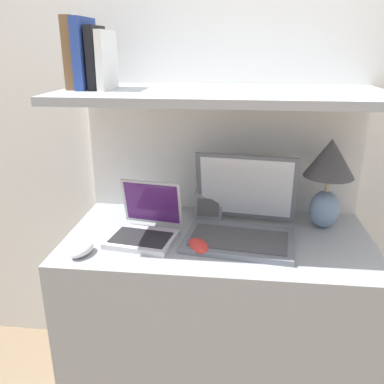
{
  "coord_description": "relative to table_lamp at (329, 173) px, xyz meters",
  "views": [
    {
      "loc": [
        0.05,
        -1.07,
        1.42
      ],
      "look_at": [
        -0.1,
        0.28,
        0.92
      ],
      "focal_mm": 38.0,
      "sensor_mm": 36.0,
      "label": 1
    }
  ],
  "objects": [
    {
      "name": "second_mouse",
      "position": [
        -0.85,
        -0.32,
        -0.2
      ],
      "size": [
        0.09,
        0.12,
        0.04
      ],
      "color": "white",
      "rests_on": "desk"
    },
    {
      "name": "wall_back",
      "position": [
        -0.4,
        0.21,
        0.23
      ],
      "size": [
        6.0,
        0.05,
        2.4
      ],
      "color": "white",
      "rests_on": "ground_plane"
    },
    {
      "name": "shelf",
      "position": [
        -0.4,
        -0.07,
        0.29
      ],
      "size": [
        1.12,
        0.5,
        0.03
      ],
      "color": "#999EA3",
      "rests_on": "back_riser"
    },
    {
      "name": "table_lamp",
      "position": [
        0.0,
        0.0,
        0.0
      ],
      "size": [
        0.19,
        0.19,
        0.35
      ],
      "color": "#7593B2",
      "rests_on": "desk"
    },
    {
      "name": "laptop_small",
      "position": [
        -0.66,
        -0.17,
        -0.18
      ],
      "size": [
        0.26,
        0.26,
        0.2
      ],
      "color": "silver",
      "rests_on": "desk"
    },
    {
      "name": "back_riser",
      "position": [
        -0.4,
        0.16,
        -0.35
      ],
      "size": [
        1.12,
        0.04,
        1.24
      ],
      "color": "white",
      "rests_on": "ground_plane"
    },
    {
      "name": "book_blue",
      "position": [
        -0.87,
        -0.07,
        0.42
      ],
      "size": [
        0.03,
        0.17,
        0.23
      ],
      "color": "#284293",
      "rests_on": "shelf"
    },
    {
      "name": "book_white",
      "position": [
        -0.8,
        -0.07,
        0.4
      ],
      "size": [
        0.03,
        0.18,
        0.19
      ],
      "color": "silver",
      "rests_on": "shelf"
    },
    {
      "name": "laptop_large",
      "position": [
        -0.32,
        -0.12,
        -0.16
      ],
      "size": [
        0.42,
        0.38,
        0.29
      ],
      "color": "slate",
      "rests_on": "desk"
    },
    {
      "name": "desk",
      "position": [
        -0.4,
        -0.14,
        -0.59
      ],
      "size": [
        1.12,
        0.56,
        0.75
      ],
      "color": "#999EA3",
      "rests_on": "ground_plane"
    },
    {
      "name": "book_brown",
      "position": [
        -0.91,
        -0.07,
        0.42
      ],
      "size": [
        0.03,
        0.13,
        0.24
      ],
      "color": "brown",
      "rests_on": "shelf"
    },
    {
      "name": "router_box",
      "position": [
        -0.45,
        0.05,
        -0.17
      ],
      "size": [
        0.11,
        0.08,
        0.11
      ],
      "color": "gray",
      "rests_on": "desk"
    },
    {
      "name": "computer_mouse",
      "position": [
        -0.46,
        -0.25,
        -0.2
      ],
      "size": [
        0.1,
        0.12,
        0.04
      ],
      "color": "red",
      "rests_on": "desk"
    },
    {
      "name": "book_black",
      "position": [
        -0.83,
        -0.07,
        0.4
      ],
      "size": [
        0.03,
        0.14,
        0.21
      ],
      "color": "black",
      "rests_on": "shelf"
    }
  ]
}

